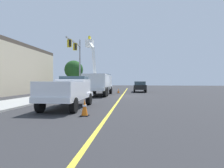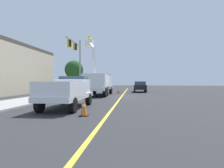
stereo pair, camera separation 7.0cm
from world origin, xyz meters
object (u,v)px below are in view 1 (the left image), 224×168
traffic_cone_mid_front (118,91)px  traffic_signal_mast (77,56)px  service_pickup_truck (68,91)px  utility_bucket_truck (99,82)px  passing_minivan (140,86)px  traffic_cone_leading (85,108)px

traffic_cone_mid_front → traffic_signal_mast: 7.82m
service_pickup_truck → traffic_signal_mast: 16.30m
utility_bucket_truck → passing_minivan: size_ratio=1.70×
service_pickup_truck → utility_bucket_truck: bearing=3.5°
traffic_cone_leading → traffic_signal_mast: traffic_signal_mast is taller
passing_minivan → traffic_signal_mast: traffic_signal_mast is taller
utility_bucket_truck → service_pickup_truck: size_ratio=1.46×
passing_minivan → traffic_cone_leading: (-22.22, 2.17, -0.56)m
passing_minivan → traffic_cone_mid_front: (-3.65, 2.95, -0.63)m
utility_bucket_truck → traffic_cone_mid_front: utility_bucket_truck is taller
traffic_signal_mast → service_pickup_truck: bearing=-162.4°
utility_bucket_truck → traffic_cone_leading: (-14.25, -2.63, -1.21)m
traffic_cone_leading → traffic_cone_mid_front: (18.57, 0.78, -0.07)m
passing_minivan → traffic_cone_mid_front: 4.74m
passing_minivan → traffic_cone_mid_front: bearing=141.1°
utility_bucket_truck → traffic_cone_leading: utility_bucket_truck is taller
traffic_cone_leading → traffic_cone_mid_front: size_ratio=1.20×
traffic_cone_leading → traffic_cone_mid_front: bearing=2.4°
service_pickup_truck → traffic_cone_leading: bearing=-142.9°
traffic_signal_mast → passing_minivan: bearing=-61.9°
service_pickup_truck → passing_minivan: service_pickup_truck is taller
traffic_cone_leading → traffic_signal_mast: 19.39m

